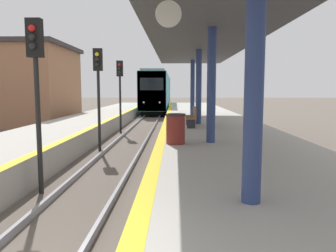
{
  "coord_description": "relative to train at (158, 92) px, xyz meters",
  "views": [
    {
      "loc": [
        2.13,
        -2.95,
        2.56
      ],
      "look_at": [
        1.78,
        13.08,
        0.77
      ],
      "focal_mm": 35.0,
      "sensor_mm": 36.0,
      "label": 1
    }
  ],
  "objects": [
    {
      "name": "signal_near",
      "position": [
        -1.18,
        -33.53,
        0.67
      ],
      "size": [
        0.36,
        0.31,
        4.21
      ],
      "color": "black",
      "rests_on": "ground"
    },
    {
      "name": "train",
      "position": [
        0.0,
        0.0,
        0.0
      ],
      "size": [
        2.65,
        23.4,
        4.5
      ],
      "color": "black",
      "rests_on": "ground"
    },
    {
      "name": "trash_bin",
      "position": [
        2.15,
        -31.08,
        -0.96
      ],
      "size": [
        0.62,
        0.62,
        0.95
      ],
      "color": "maroon",
      "rests_on": "platform_right"
    },
    {
      "name": "signal_mid",
      "position": [
        -1.02,
        -27.9,
        0.67
      ],
      "size": [
        0.36,
        0.31,
        4.21
      ],
      "color": "black",
      "rests_on": "ground"
    },
    {
      "name": "station_building",
      "position": [
        -10.79,
        -16.97,
        0.65
      ],
      "size": [
        10.29,
        7.53,
        5.85
      ],
      "color": "#9E6B4C",
      "rests_on": "ground"
    },
    {
      "name": "station_canopy",
      "position": [
        3.29,
        -27.92,
        2.2
      ],
      "size": [
        4.35,
        22.78,
        3.85
      ],
      "color": "navy",
      "rests_on": "platform_right"
    },
    {
      "name": "signal_far",
      "position": [
        -1.08,
        -22.26,
        0.67
      ],
      "size": [
        0.36,
        0.31,
        4.21
      ],
      "color": "black",
      "rests_on": "ground"
    },
    {
      "name": "bench",
      "position": [
        2.9,
        -26.27,
        -0.95
      ],
      "size": [
        0.44,
        1.7,
        0.92
      ],
      "color": "brown",
      "rests_on": "platform_right"
    }
  ]
}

